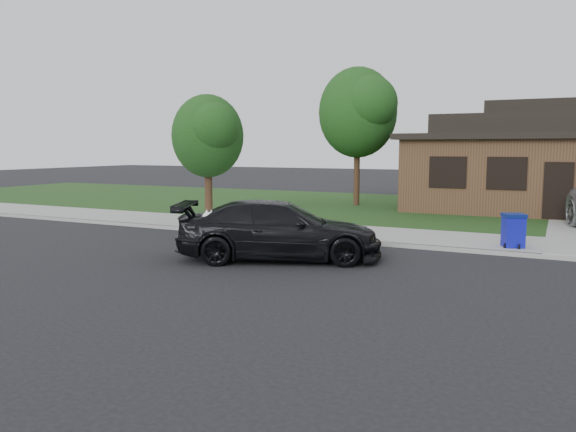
% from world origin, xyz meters
% --- Properties ---
extents(ground, '(120.00, 120.00, 0.00)m').
position_xyz_m(ground, '(0.00, 0.00, 0.00)').
color(ground, black).
rests_on(ground, ground).
extents(sidewalk, '(60.00, 3.00, 0.12)m').
position_xyz_m(sidewalk, '(0.00, 5.00, 0.06)').
color(sidewalk, gray).
rests_on(sidewalk, ground).
extents(curb, '(60.00, 0.12, 0.12)m').
position_xyz_m(curb, '(0.00, 3.50, 0.06)').
color(curb, gray).
rests_on(curb, ground).
extents(lawn, '(60.00, 13.00, 0.13)m').
position_xyz_m(lawn, '(0.00, 13.00, 0.07)').
color(lawn, '#193814').
rests_on(lawn, ground).
extents(sedan, '(5.50, 3.95, 1.48)m').
position_xyz_m(sedan, '(-2.23, 0.49, 0.74)').
color(sedan, black).
rests_on(sedan, ground).
extents(recycling_bin, '(0.72, 0.72, 0.91)m').
position_xyz_m(recycling_bin, '(2.99, 4.24, 0.58)').
color(recycling_bin, '#0E12A0').
rests_on(recycling_bin, sidewalk).
extents(house, '(12.60, 8.60, 4.65)m').
position_xyz_m(house, '(4.00, 15.00, 2.13)').
color(house, '#422B1C').
rests_on(house, ground).
extents(tree_0, '(3.78, 3.60, 6.34)m').
position_xyz_m(tree_0, '(-4.34, 12.88, 4.48)').
color(tree_0, '#332114').
rests_on(tree_0, ground).
extents(tree_2, '(2.73, 2.60, 4.59)m').
position_xyz_m(tree_2, '(-7.38, 5.11, 3.27)').
color(tree_2, '#332114').
rests_on(tree_2, ground).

